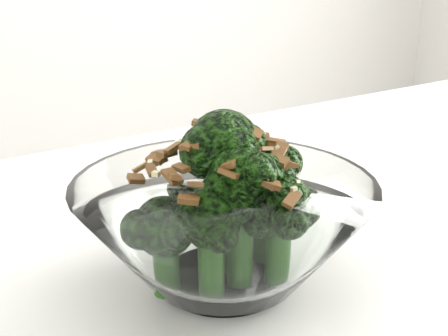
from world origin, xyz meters
name	(u,v)px	position (x,y,z in m)	size (l,w,h in m)	color
broccoli_dish	(226,222)	(-0.09, 0.02, 0.80)	(0.20, 0.20, 0.13)	white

